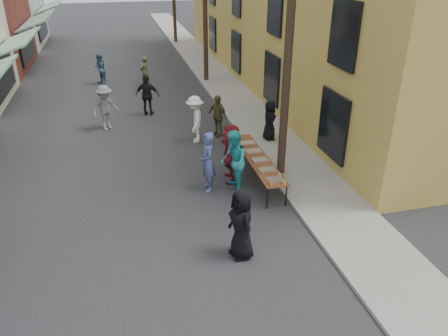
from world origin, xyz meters
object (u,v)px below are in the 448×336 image
guest_front_a (242,224)px  server (270,120)px  guest_front_c (233,162)px  serving_table (257,159)px  catering_tray_sausage (275,180)px  utility_pole_near (289,37)px

guest_front_a → server: guest_front_a is taller
guest_front_a → guest_front_c: guest_front_c is taller
serving_table → catering_tray_sausage: bearing=-90.0°
catering_tray_sausage → guest_front_c: 1.45m
guest_front_c → server: size_ratio=1.27×
catering_tray_sausage → guest_front_a: bearing=-127.3°
guest_front_a → server: size_ratio=1.18×
utility_pole_near → server: bearing=78.6°
utility_pole_near → serving_table: 3.88m
utility_pole_near → guest_front_c: bearing=-160.9°
guest_front_a → server: 7.31m
catering_tray_sausage → guest_front_c: (-0.96, 1.06, 0.20)m
serving_table → guest_front_a: (-1.62, -3.78, 0.21)m
guest_front_c → server: (2.38, 3.45, -0.11)m
utility_pole_near → guest_front_a: bearing=-122.9°
serving_table → guest_front_a: size_ratio=2.17×
serving_table → server: bearing=63.6°
guest_front_c → guest_front_a: bearing=-6.9°
server → serving_table: bearing=159.3°
catering_tray_sausage → utility_pole_near: bearing=63.3°
utility_pole_near → guest_front_a: 5.79m
catering_tray_sausage → guest_front_c: guest_front_c is taller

